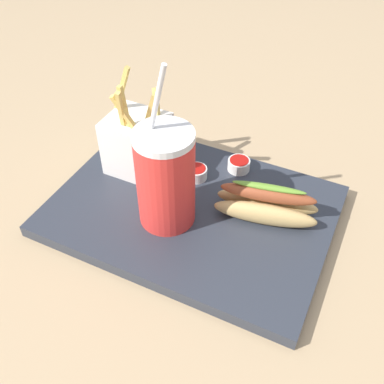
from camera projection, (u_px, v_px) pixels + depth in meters
name	position (u px, v px, depth m)	size (l,w,h in m)	color
ground_plane	(192.00, 219.00, 0.72)	(2.40, 2.40, 0.02)	tan
food_tray	(192.00, 210.00, 0.71)	(0.43, 0.30, 0.02)	#2D333D
soda_cup	(166.00, 178.00, 0.63)	(0.08, 0.08, 0.26)	red
fries_basket	(138.00, 143.00, 0.74)	(0.10, 0.09, 0.18)	white
hot_dog_1	(266.00, 204.00, 0.67)	(0.16, 0.08, 0.06)	tan
ketchup_cup_1	(239.00, 164.00, 0.76)	(0.04, 0.04, 0.02)	white
ketchup_cup_2	(196.00, 172.00, 0.74)	(0.04, 0.04, 0.02)	white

